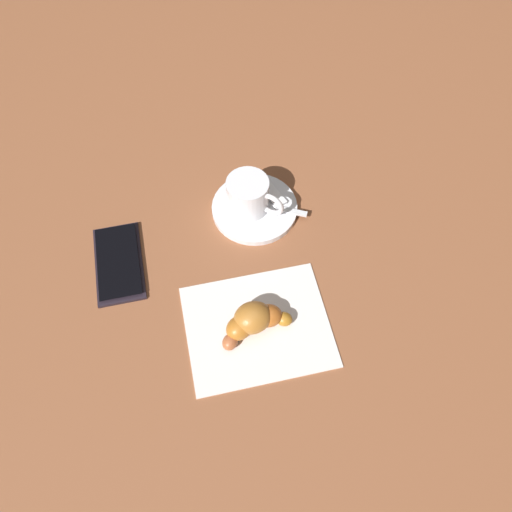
{
  "coord_description": "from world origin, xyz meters",
  "views": [
    {
      "loc": [
        -0.36,
        0.09,
        0.65
      ],
      "look_at": [
        0.0,
        0.01,
        0.02
      ],
      "focal_mm": 35.11,
      "sensor_mm": 36.0,
      "label": 1
    }
  ],
  "objects": [
    {
      "name": "saucer",
      "position": [
        0.1,
        -0.01,
        0.01
      ],
      "size": [
        0.14,
        0.14,
        0.01
      ],
      "primitive_type": "cylinder",
      "color": "white",
      "rests_on": "ground"
    },
    {
      "name": "ground_plane",
      "position": [
        0.0,
        0.0,
        0.0
      ],
      "size": [
        1.8,
        1.8,
        0.0
      ],
      "primitive_type": "plane",
      "color": "brown"
    },
    {
      "name": "napkin",
      "position": [
        -0.1,
        0.03,
        0.0
      ],
      "size": [
        0.16,
        0.2,
        0.0
      ],
      "primitive_type": "cube",
      "rotation": [
        0.0,
        0.0,
        0.0
      ],
      "color": "silver",
      "rests_on": "ground"
    },
    {
      "name": "teaspoon",
      "position": [
        0.1,
        -0.01,
        0.01
      ],
      "size": [
        0.07,
        0.12,
        0.01
      ],
      "color": "silver",
      "rests_on": "saucer"
    },
    {
      "name": "cell_phone",
      "position": [
        0.05,
        0.21,
        0.01
      ],
      "size": [
        0.13,
        0.07,
        0.01
      ],
      "color": "black",
      "rests_on": "ground"
    },
    {
      "name": "sugar_packet",
      "position": [
        0.12,
        -0.04,
        0.01
      ],
      "size": [
        0.07,
        0.04,
        0.01
      ],
      "primitive_type": "cube",
      "rotation": [
        0.0,
        0.0,
        6.64
      ],
      "color": "white",
      "rests_on": "saucer"
    },
    {
      "name": "croissant",
      "position": [
        -0.09,
        0.03,
        0.02
      ],
      "size": [
        0.07,
        0.11,
        0.04
      ],
      "color": "#A5691E",
      "rests_on": "napkin"
    },
    {
      "name": "espresso_cup",
      "position": [
        0.1,
        -0.0,
        0.04
      ],
      "size": [
        0.08,
        0.08,
        0.06
      ],
      "color": "white",
      "rests_on": "saucer"
    }
  ]
}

